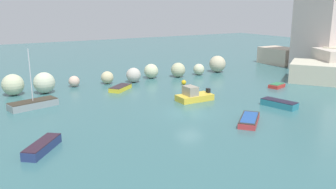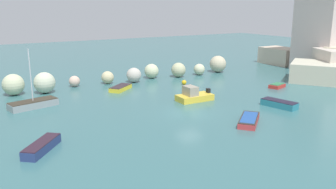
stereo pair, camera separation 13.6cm
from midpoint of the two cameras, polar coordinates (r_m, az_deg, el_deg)
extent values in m
plane|color=#356468|center=(35.14, 3.59, -3.00)|extent=(160.00, 160.00, 0.00)
cube|color=beige|center=(53.98, 23.61, 3.33)|extent=(9.94, 10.24, 2.67)
cube|color=beige|center=(68.20, 17.76, 5.98)|extent=(4.69, 6.81, 2.95)
cube|color=beige|center=(62.58, 24.07, 9.87)|extent=(6.75, 7.53, 14.02)
sphere|color=beige|center=(45.67, -23.68, 1.47)|extent=(2.55, 2.55, 2.55)
sphere|color=beige|center=(45.38, -19.27, 1.82)|extent=(2.57, 2.57, 2.57)
sphere|color=beige|center=(48.01, -14.83, 2.09)|extent=(1.44, 1.44, 1.44)
sphere|color=#C8BC91|center=(48.94, -9.68, 2.74)|extent=(1.70, 1.70, 1.70)
sphere|color=beige|center=(49.27, -5.47, 3.16)|extent=(2.04, 2.04, 2.04)
sphere|color=beige|center=(52.00, -2.62, 3.82)|extent=(2.11, 2.11, 2.11)
sphere|color=#B9BA91|center=(52.79, 1.78, 4.01)|extent=(2.15, 2.15, 2.15)
sphere|color=beige|center=(54.67, 5.15, 4.08)|extent=(1.72, 1.72, 1.72)
sphere|color=#C2B897|center=(57.31, 8.14, 4.92)|extent=(2.64, 2.64, 2.64)
sphere|color=gold|center=(47.65, 2.70, 1.98)|extent=(0.65, 0.65, 0.65)
cube|color=navy|center=(27.61, -19.62, -7.98)|extent=(3.40, 3.78, 0.64)
cube|color=#2C1B28|center=(27.49, -19.68, -7.30)|extent=(3.33, 3.70, 0.06)
cube|color=teal|center=(38.86, 17.65, -1.48)|extent=(2.12, 3.92, 0.65)
cube|color=black|center=(38.77, 17.69, -0.98)|extent=(2.08, 3.84, 0.06)
cube|color=gray|center=(39.43, -20.88, -1.48)|extent=(5.15, 2.85, 0.71)
cube|color=#322B1F|center=(39.34, -20.93, -0.94)|extent=(5.05, 2.79, 0.06)
cylinder|color=silver|center=(38.77, -21.27, 2.92)|extent=(0.10, 0.10, 5.47)
cube|color=yellow|center=(39.70, 4.42, -0.50)|extent=(4.07, 2.13, 0.69)
cube|color=#9E937F|center=(39.18, 3.74, 0.61)|extent=(1.20, 1.74, 1.02)
cube|color=black|center=(40.60, 6.63, 0.64)|extent=(0.37, 0.45, 0.50)
cube|color=red|center=(48.08, 17.32, 1.33)|extent=(2.57, 1.91, 0.44)
cube|color=#2D7047|center=(48.03, 17.34, 1.63)|extent=(2.19, 1.63, 0.08)
cube|color=yellow|center=(44.89, -7.60, 1.02)|extent=(3.63, 3.29, 0.51)
cube|color=#2F2328|center=(44.83, -7.61, 1.38)|extent=(3.56, 3.23, 0.06)
cube|color=#BD393C|center=(32.89, 13.09, -4.11)|extent=(4.15, 3.83, 0.48)
cube|color=#2C2821|center=(32.81, 13.11, -3.66)|extent=(4.07, 3.75, 0.06)
cube|color=#234C93|center=(32.81, 13.12, -3.64)|extent=(3.53, 3.25, 0.08)
camera|label=1|loc=(0.07, -89.90, 0.03)|focal=37.65mm
camera|label=2|loc=(0.07, 90.10, -0.03)|focal=37.65mm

